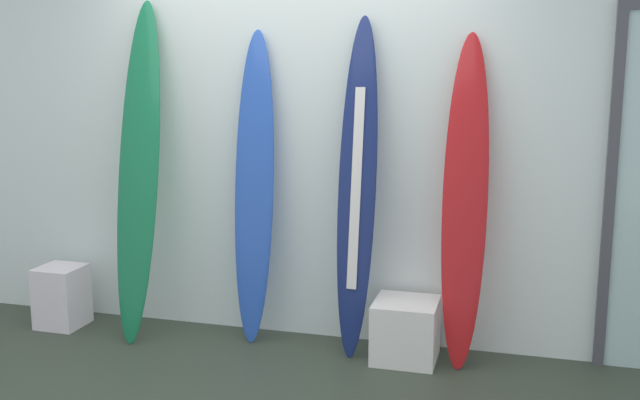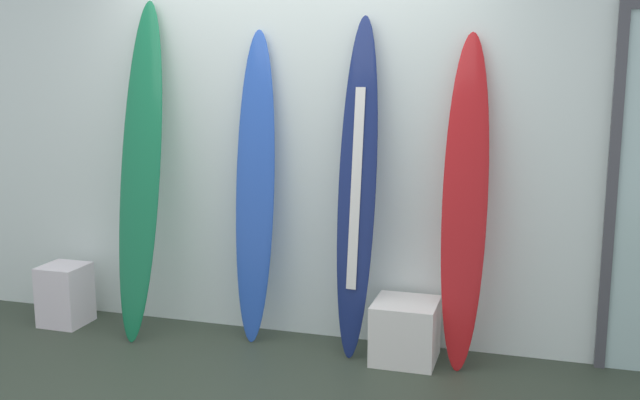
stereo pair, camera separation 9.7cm
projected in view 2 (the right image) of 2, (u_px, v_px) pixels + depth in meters
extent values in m
cube|color=white|center=(300.00, 125.00, 4.85)|extent=(7.20, 0.20, 2.80)
ellipsoid|color=#167044|center=(141.00, 171.00, 4.83)|extent=(0.30, 0.53, 2.21)
cone|color=black|center=(136.00, 311.00, 4.86)|extent=(0.07, 0.09, 0.11)
ellipsoid|color=blue|center=(255.00, 188.00, 4.75)|extent=(0.26, 0.28, 2.01)
ellipsoid|color=navy|center=(357.00, 189.00, 4.50)|extent=(0.25, 0.36, 2.09)
cube|color=silver|center=(356.00, 189.00, 4.47)|extent=(0.07, 0.18, 1.22)
cone|color=black|center=(353.00, 327.00, 4.59)|extent=(0.07, 0.08, 0.11)
ellipsoid|color=red|center=(465.00, 203.00, 4.33)|extent=(0.27, 0.35, 1.98)
cone|color=black|center=(458.00, 340.00, 4.40)|extent=(0.07, 0.08, 0.11)
cube|color=white|center=(405.00, 331.00, 4.52)|extent=(0.39, 0.39, 0.37)
cube|color=white|center=(65.00, 295.00, 5.14)|extent=(0.30, 0.30, 0.42)
cube|color=#47474C|center=(611.00, 196.00, 4.26)|extent=(0.06, 0.06, 2.09)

